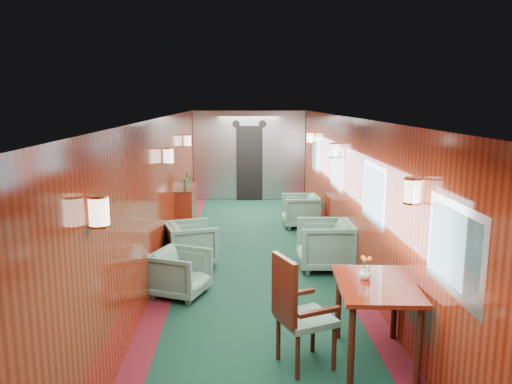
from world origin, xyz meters
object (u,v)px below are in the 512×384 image
Objects in this scene: credenza at (187,210)px; side_chair at (296,308)px; armchair_right_far at (300,211)px; armchair_left_far at (191,244)px; dining_table at (376,295)px; armchair_left_near at (180,273)px; armchair_right_near at (325,245)px.

side_chair is at bearing -72.71° from credenza.
credenza reaches higher than armchair_right_far.
armchair_left_far is 1.03× the size of armchair_right_far.
armchair_left_near is at bearing 144.48° from dining_table.
armchair_right_far is (2.10, 2.42, -0.01)m from armchair_left_far.
armchair_right_near is (0.80, 3.00, -0.25)m from side_chair.
armchair_left_near is 4.30m from armchair_right_far.
armchair_left_far is 0.91× the size of armchair_right_near.
armchair_left_far reaches higher than armchair_right_far.
side_chair is at bearing -8.50° from armchair_right_far.
side_chair is 1.51× the size of armchair_left_far.
side_chair is at bearing -122.77° from armchair_left_near.
credenza is 1.59× the size of armchair_left_far.
armchair_right_far is at bearing -7.58° from armchair_left_near.
credenza is 2.42m from armchair_right_far.
side_chair reaches higher than armchair_right_near.
armchair_left_near is at bearing -63.00° from armchair_right_near.
credenza reaches higher than side_chair.
armchair_right_near reaches higher than armchair_right_far.
dining_table is 1.67× the size of armchair_left_near.
armchair_left_near is 1.32m from armchair_left_far.
credenza is at bearing -9.59° from armchair_left_far.
dining_table is at bearing 1.85° from armchair_right_near.
dining_table is at bearing -64.25° from credenza.
credenza is at bearing -130.94° from armchair_right_near.
armchair_left_far is (-2.18, 3.14, -0.35)m from dining_table.
side_chair is 1.67× the size of armchair_left_near.
side_chair is 3.55m from armchair_left_far.
credenza reaches higher than armchair_left_near.
credenza reaches higher than dining_table.
side_chair reaches higher than armchair_left_far.
side_chair reaches higher than armchair_right_far.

